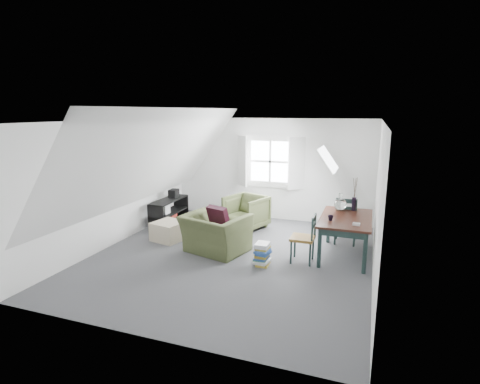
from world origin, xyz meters
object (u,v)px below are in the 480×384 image
at_px(dining_chair_near, 305,237).
at_px(armchair_far, 246,228).
at_px(magazine_stack, 262,254).
at_px(media_shelf, 168,214).
at_px(ottoman, 169,231).
at_px(dining_chair_far, 346,219).
at_px(dining_table, 346,223).
at_px(armchair_near, 216,251).

bearing_deg(dining_chair_near, armchair_far, -118.80).
bearing_deg(magazine_stack, media_shelf, 151.05).
xyz_separation_m(ottoman, dining_chair_far, (3.52, 1.03, 0.32)).
xyz_separation_m(ottoman, media_shelf, (-0.55, 0.93, 0.08)).
height_order(dining_table, dining_chair_far, dining_chair_far).
distance_m(dining_table, magazine_stack, 1.67).
bearing_deg(armchair_near, dining_chair_near, -162.59).
relative_size(dining_table, media_shelf, 1.25).
bearing_deg(armchair_near, armchair_far, -77.70).
xyz_separation_m(dining_chair_near, media_shelf, (-3.45, 1.15, -0.18)).
height_order(armchair_near, ottoman, ottoman).
distance_m(media_shelf, magazine_stack, 3.18).
distance_m(ottoman, magazine_stack, 2.31).
bearing_deg(media_shelf, dining_chair_far, 1.72).
xyz_separation_m(armchair_far, dining_table, (2.28, -1.02, 0.66)).
height_order(ottoman, dining_chair_near, dining_chair_near).
relative_size(dining_table, dining_chair_near, 1.72).
xyz_separation_m(armchair_near, ottoman, (-1.20, 0.29, 0.20)).
bearing_deg(armchair_far, media_shelf, -147.19).
relative_size(dining_chair_near, media_shelf, 0.73).
distance_m(dining_chair_near, magazine_stack, 0.82).
height_order(armchair_near, dining_chair_near, dining_chair_near).
bearing_deg(dining_chair_near, dining_chair_far, 168.35).
distance_m(dining_table, media_shelf, 4.17).
height_order(armchair_far, ottoman, ottoman).
xyz_separation_m(armchair_near, armchair_far, (0.08, 1.61, 0.00)).
height_order(dining_table, magazine_stack, dining_table).
bearing_deg(magazine_stack, dining_chair_far, 51.91).
height_order(armchair_near, dining_table, dining_table).
height_order(armchair_far, media_shelf, media_shelf).
relative_size(ottoman, dining_table, 0.39).
relative_size(armchair_far, dining_chair_far, 0.86).
bearing_deg(media_shelf, magazine_stack, -28.72).
bearing_deg(dining_table, armchair_far, 158.25).
relative_size(armchair_far, magazine_stack, 2.13).
height_order(dining_chair_near, media_shelf, dining_chair_near).
xyz_separation_m(armchair_far, dining_chair_far, (2.24, -0.28, 0.51)).
bearing_deg(ottoman, media_shelf, 120.70).
bearing_deg(dining_table, dining_chair_near, -139.64).
height_order(ottoman, magazine_stack, magazine_stack).
height_order(dining_chair_near, magazine_stack, dining_chair_near).
xyz_separation_m(armchair_far, ottoman, (-1.27, -1.32, 0.20)).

